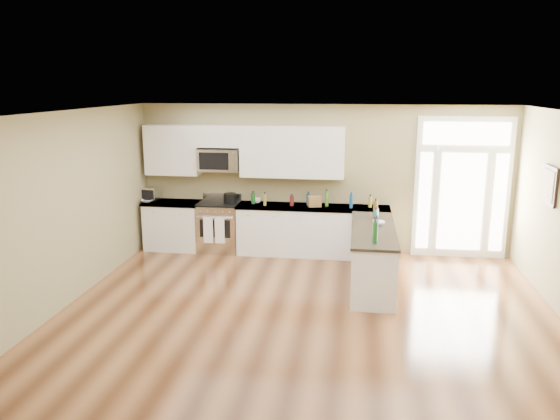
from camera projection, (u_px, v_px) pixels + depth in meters
name	position (u px, v px, depth m)	size (l,w,h in m)	color
ground	(300.00, 344.00, 6.80)	(8.00, 8.00, 0.00)	#4B2A15
room_shell	(301.00, 211.00, 6.41)	(8.00, 8.00, 8.00)	#90865B
back_cabinet_left	(174.00, 227.00, 10.65)	(1.10, 0.66, 0.94)	white
back_cabinet_right	(313.00, 232.00, 10.28)	(2.85, 0.66, 0.94)	white
peninsula_cabinet	(372.00, 259.00, 8.73)	(0.69, 2.32, 0.94)	white
upper_cabinet_left	(173.00, 150.00, 10.46)	(1.04, 0.33, 0.95)	white
upper_cabinet_right	(292.00, 152.00, 10.14)	(1.94, 0.33, 0.95)	white
upper_cabinet_short	(219.00, 136.00, 10.27)	(0.82, 0.33, 0.40)	white
microwave	(219.00, 160.00, 10.33)	(0.78, 0.41, 0.42)	silver
entry_door	(462.00, 188.00, 9.97)	(1.70, 0.10, 2.60)	white
wall_art_near	(549.00, 185.00, 8.06)	(0.05, 0.58, 0.58)	black
kitchen_range	(219.00, 226.00, 10.52)	(0.77, 0.69, 1.08)	silver
stockpot	(230.00, 197.00, 10.42)	(0.25, 0.25, 0.19)	black
toaster_oven	(150.00, 194.00, 10.64)	(0.31, 0.24, 0.26)	silver
cardboard_box	(314.00, 201.00, 10.12)	(0.23, 0.17, 0.19)	brown
bowl_left	(147.00, 201.00, 10.49)	(0.22, 0.22, 0.05)	white
bowl_peninsula	(379.00, 223.00, 8.82)	(0.19, 0.19, 0.06)	white
cup_counter	(257.00, 200.00, 10.44)	(0.13, 0.13, 0.10)	white
counter_bottles	(338.00, 209.00, 9.39)	(2.35, 2.46, 0.31)	#19591E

